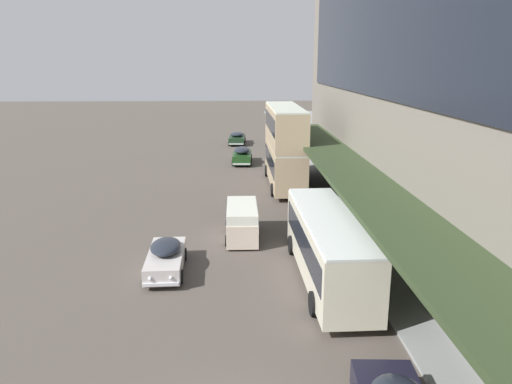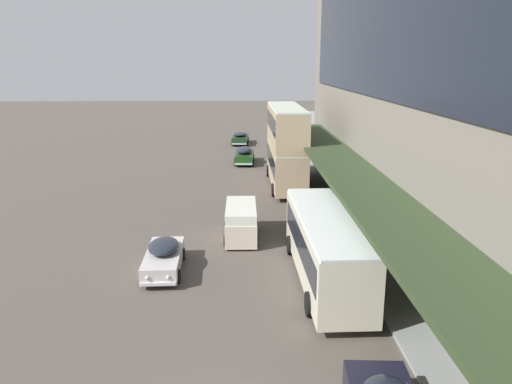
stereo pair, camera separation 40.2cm
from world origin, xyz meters
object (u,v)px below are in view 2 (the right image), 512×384
(transit_bus_kerbside_front, at_px, (286,144))
(vw_van, at_px, (241,219))
(sedan_lead_mid, at_px, (164,257))
(sedan_second_near, at_px, (244,155))
(sedan_oncoming_rear, at_px, (240,138))
(transit_bus_kerbside_rear, at_px, (325,244))

(transit_bus_kerbside_front, bearing_deg, vw_van, -106.56)
(sedan_lead_mid, xyz_separation_m, sedan_second_near, (4.13, 26.49, 0.09))
(sedan_lead_mid, bearing_deg, sedan_second_near, 81.15)
(sedan_lead_mid, height_order, sedan_oncoming_rear, sedan_oncoming_rear)
(transit_bus_kerbside_front, distance_m, sedan_second_near, 10.43)
(sedan_lead_mid, relative_size, sedan_second_near, 0.97)
(sedan_lead_mid, xyz_separation_m, vw_van, (3.77, 4.65, 0.36))
(transit_bus_kerbside_rear, xyz_separation_m, sedan_lead_mid, (-7.62, 1.45, -1.09))
(transit_bus_kerbside_front, xyz_separation_m, sedan_second_near, (-3.31, 9.53, -2.66))
(sedan_oncoming_rear, relative_size, vw_van, 1.09)
(transit_bus_kerbside_front, xyz_separation_m, vw_van, (-3.66, -12.32, -2.39))
(transit_bus_kerbside_front, bearing_deg, sedan_lead_mid, -113.66)
(sedan_second_near, bearing_deg, transit_bus_kerbside_front, -70.87)
(transit_bus_kerbside_front, xyz_separation_m, sedan_oncoming_rear, (-3.73, 21.68, -2.73))
(transit_bus_kerbside_rear, relative_size, sedan_second_near, 2.13)
(sedan_lead_mid, distance_m, vw_van, 5.99)
(sedan_second_near, relative_size, vw_van, 1.06)
(sedan_second_near, bearing_deg, sedan_oncoming_rear, 92.01)
(transit_bus_kerbside_rear, relative_size, sedan_lead_mid, 2.20)
(transit_bus_kerbside_rear, xyz_separation_m, vw_van, (-3.85, 6.10, -0.72))
(sedan_lead_mid, bearing_deg, transit_bus_kerbside_rear, -10.78)
(vw_van, bearing_deg, transit_bus_kerbside_front, 73.44)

